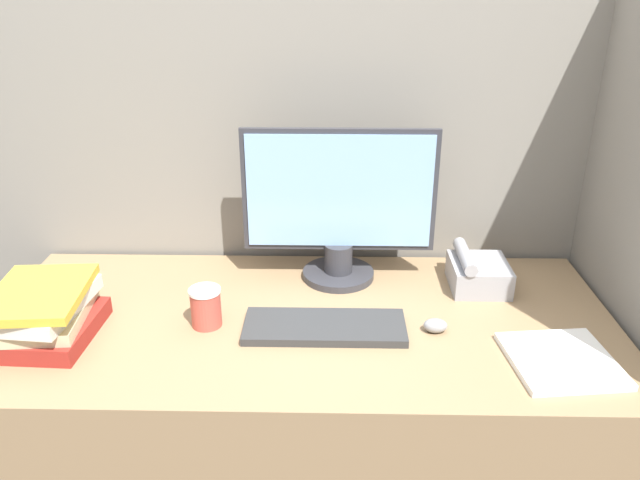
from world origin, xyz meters
The scene contains 10 objects.
cubicle_panel_rear centered at (0.00, 0.77, 0.80)m, with size 1.99×0.04×1.61m.
cubicle_panel_right centered at (0.83, 0.40, 0.80)m, with size 0.04×0.79×1.61m.
desk centered at (0.00, 0.37, 0.37)m, with size 1.59×0.73×0.74m.
monitor centered at (0.10, 0.60, 0.94)m, with size 0.53×0.20×0.43m.
keyboard centered at (0.06, 0.31, 0.75)m, with size 0.40×0.15×0.02m.
mouse centered at (0.33, 0.31, 0.76)m, with size 0.06×0.04×0.03m.
coffee_cup centered at (-0.23, 0.33, 0.79)m, with size 0.08×0.08×0.10m.
book_stack centered at (-0.60, 0.27, 0.81)m, with size 0.23×0.29×0.13m.
desk_telephone centered at (0.48, 0.55, 0.78)m, with size 0.16×0.18×0.11m.
paper_pile centered at (0.60, 0.18, 0.75)m, with size 0.25×0.25×0.01m.
Camera 1 is at (0.08, -1.00, 1.56)m, focal length 35.00 mm.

